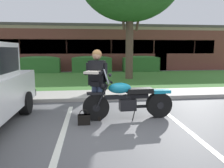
% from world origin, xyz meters
% --- Properties ---
extents(ground_plane, '(140.00, 140.00, 0.00)m').
position_xyz_m(ground_plane, '(0.00, 0.00, 0.00)').
color(ground_plane, '#565659').
extents(curb_strip, '(60.00, 0.20, 0.12)m').
position_xyz_m(curb_strip, '(0.00, 3.12, 0.06)').
color(curb_strip, '#ADA89E').
rests_on(curb_strip, ground).
extents(concrete_walk, '(60.00, 1.50, 0.08)m').
position_xyz_m(concrete_walk, '(0.00, 3.97, 0.04)').
color(concrete_walk, '#ADA89E').
rests_on(concrete_walk, ground).
extents(grass_lawn, '(60.00, 7.66, 0.06)m').
position_xyz_m(grass_lawn, '(0.00, 8.55, 0.03)').
color(grass_lawn, '#3D752D').
rests_on(grass_lawn, ground).
extents(stall_stripe_0, '(0.22, 4.40, 0.01)m').
position_xyz_m(stall_stripe_0, '(-1.09, 0.20, 0.00)').
color(stall_stripe_0, silver).
rests_on(stall_stripe_0, ground).
extents(stall_stripe_1, '(0.22, 4.40, 0.01)m').
position_xyz_m(stall_stripe_1, '(1.54, 0.20, 0.00)').
color(stall_stripe_1, silver).
rests_on(stall_stripe_1, ground).
extents(motorcycle, '(2.24, 0.82, 1.26)m').
position_xyz_m(motorcycle, '(0.52, 1.05, 0.49)').
color(motorcycle, black).
rests_on(motorcycle, ground).
extents(rider_person, '(0.57, 0.66, 1.70)m').
position_xyz_m(rider_person, '(-0.33, 1.09, 1.01)').
color(rider_person, black).
rests_on(rider_person, ground).
extents(handbag, '(0.28, 0.13, 0.36)m').
position_xyz_m(handbag, '(-0.65, 0.72, 0.14)').
color(handbag, black).
rests_on(handbag, ground).
extents(hedge_center_left, '(2.84, 0.90, 1.24)m').
position_xyz_m(hedge_center_left, '(-3.77, 12.40, 0.65)').
color(hedge_center_left, '#336B2D').
rests_on(hedge_center_left, ground).
extents(hedge_center_right, '(2.90, 0.90, 1.24)m').
position_xyz_m(hedge_center_right, '(-0.03, 12.40, 0.65)').
color(hedge_center_right, '#336B2D').
rests_on(hedge_center_right, ground).
extents(hedge_right, '(2.71, 0.90, 1.24)m').
position_xyz_m(hedge_right, '(3.71, 12.40, 0.65)').
color(hedge_right, '#336B2D').
rests_on(hedge_right, ground).
extents(brick_building, '(20.67, 9.33, 3.71)m').
position_xyz_m(brick_building, '(1.57, 18.08, 1.86)').
color(brick_building, brown).
rests_on(brick_building, ground).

